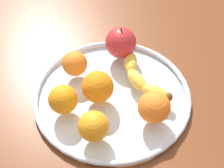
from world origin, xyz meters
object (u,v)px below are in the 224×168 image
(orange_front_left, at_px, (98,87))
(orange_center, at_px, (154,107))
(orange_back_right, at_px, (94,126))
(apple, at_px, (121,43))
(orange_front_right, at_px, (63,100))
(fruit_bowl, at_px, (112,95))
(orange_back_left, at_px, (75,64))
(banana, at_px, (142,78))

(orange_front_left, distance_m, orange_center, 0.13)
(orange_front_left, xyz_separation_m, orange_back_right, (0.09, -0.05, -0.00))
(apple, xyz_separation_m, orange_front_right, (0.11, -0.19, -0.01))
(fruit_bowl, height_order, orange_back_right, orange_back_right)
(orange_back_left, height_order, orange_back_right, orange_back_right)
(banana, distance_m, apple, 0.11)
(orange_front_right, bearing_deg, orange_center, 59.98)
(orange_front_left, distance_m, orange_front_right, 0.08)
(orange_back_left, bearing_deg, orange_center, 29.39)
(fruit_bowl, bearing_deg, orange_back_right, -41.45)
(orange_front_left, bearing_deg, banana, 90.10)
(fruit_bowl, bearing_deg, orange_back_left, -149.48)
(banana, height_order, orange_front_left, orange_front_left)
(fruit_bowl, bearing_deg, orange_front_right, -89.18)
(apple, bearing_deg, orange_front_right, -59.25)
(fruit_bowl, distance_m, orange_center, 0.12)
(banana, xyz_separation_m, orange_front_left, (0.00, -0.11, 0.02))
(apple, distance_m, orange_center, 0.21)
(orange_center, xyz_separation_m, orange_front_right, (-0.10, -0.17, -0.00))
(orange_front_left, xyz_separation_m, orange_front_right, (0.00, -0.08, -0.00))
(apple, bearing_deg, orange_back_left, -83.35)
(orange_front_left, relative_size, orange_center, 1.03)
(orange_back_left, relative_size, orange_center, 0.88)
(orange_front_left, height_order, orange_front_right, orange_front_left)
(apple, relative_size, orange_back_right, 1.34)
(orange_front_right, bearing_deg, orange_front_left, 90.43)
(apple, height_order, orange_back_right, apple)
(fruit_bowl, height_order, orange_front_left, orange_front_left)
(fruit_bowl, xyz_separation_m, orange_back_right, (0.09, -0.08, 0.04))
(banana, bearing_deg, orange_back_left, -131.13)
(apple, height_order, orange_front_right, apple)
(fruit_bowl, height_order, orange_center, orange_center)
(orange_back_right, bearing_deg, fruit_bowl, 138.55)
(apple, bearing_deg, fruit_bowl, -33.32)
(fruit_bowl, relative_size, orange_front_right, 5.68)
(banana, distance_m, orange_front_right, 0.19)
(fruit_bowl, bearing_deg, orange_front_left, -88.27)
(banana, distance_m, orange_center, 0.10)
(banana, relative_size, orange_front_right, 2.85)
(fruit_bowl, bearing_deg, banana, 89.35)
(fruit_bowl, relative_size, orange_back_right, 5.72)
(fruit_bowl, relative_size, orange_center, 5.28)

